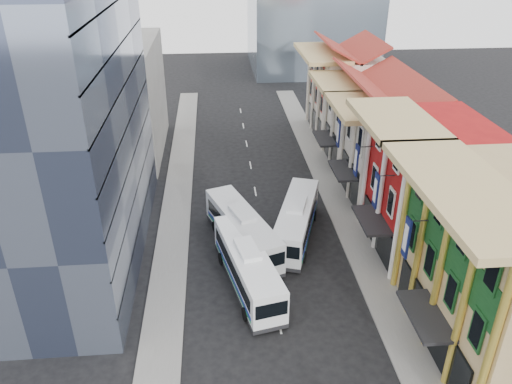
{
  "coord_description": "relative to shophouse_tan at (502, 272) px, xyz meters",
  "views": [
    {
      "loc": [
        -4.11,
        -19.68,
        25.59
      ],
      "look_at": [
        -0.63,
        20.77,
        4.26
      ],
      "focal_mm": 35.0,
      "sensor_mm": 36.0,
      "label": 1
    }
  ],
  "objects": [
    {
      "name": "office_tower",
      "position": [
        -31.0,
        14.0,
        9.0
      ],
      "size": [
        12.0,
        26.0,
        30.0
      ],
      "primitive_type": "cube",
      "color": "#424C69",
      "rests_on": "ground"
    },
    {
      "name": "office_block_far",
      "position": [
        -30.0,
        37.0,
        1.0
      ],
      "size": [
        10.0,
        18.0,
        14.0
      ],
      "primitive_type": "cube",
      "color": "gray",
      "rests_on": "ground"
    },
    {
      "name": "shophouse_cream_far",
      "position": [
        0.0,
        41.0,
        -0.5
      ],
      "size": [
        8.0,
        12.0,
        11.0
      ],
      "primitive_type": "cube",
      "color": "beige",
      "rests_on": "ground"
    },
    {
      "name": "shophouse_tan",
      "position": [
        0.0,
        0.0,
        0.0
      ],
      "size": [
        8.0,
        14.0,
        12.0
      ],
      "primitive_type": "cube",
      "color": "tan",
      "rests_on": "ground"
    },
    {
      "name": "bus_left_near",
      "position": [
        -16.0,
        7.63,
        -4.12
      ],
      "size": [
        5.24,
        12.07,
        3.77
      ],
      "primitive_type": null,
      "rotation": [
        0.0,
        0.0,
        0.22
      ],
      "color": "white",
      "rests_on": "ground"
    },
    {
      "name": "bus_right",
      "position": [
        -11.0,
        14.42,
        -4.13
      ],
      "size": [
        6.18,
        11.93,
        3.74
      ],
      "primitive_type": null,
      "rotation": [
        0.0,
        0.0,
        -0.31
      ],
      "color": "silver",
      "rests_on": "ground"
    },
    {
      "name": "sidewalk_left",
      "position": [
        -22.5,
        17.0,
        -5.92
      ],
      "size": [
        3.0,
        90.0,
        0.15
      ],
      "primitive_type": "cube",
      "color": "slate",
      "rests_on": "ground"
    },
    {
      "name": "bus_left_far",
      "position": [
        -16.07,
        13.21,
        -4.11
      ],
      "size": [
        6.61,
        12.03,
        3.78
      ],
      "primitive_type": null,
      "rotation": [
        0.0,
        0.0,
        0.35
      ],
      "color": "silver",
      "rests_on": "ground"
    },
    {
      "name": "sidewalk_right",
      "position": [
        -5.5,
        17.0,
        -5.92
      ],
      "size": [
        3.0,
        90.0,
        0.15
      ],
      "primitive_type": "cube",
      "color": "slate",
      "rests_on": "ground"
    },
    {
      "name": "shophouse_red",
      "position": [
        0.0,
        12.0,
        0.0
      ],
      "size": [
        8.0,
        10.0,
        12.0
      ],
      "primitive_type": "cube",
      "color": "#A11212",
      "rests_on": "ground"
    },
    {
      "name": "shophouse_cream_mid",
      "position": [
        0.0,
        30.5,
        -1.0
      ],
      "size": [
        8.0,
        9.0,
        10.0
      ],
      "primitive_type": "cube",
      "color": "beige",
      "rests_on": "ground"
    },
    {
      "name": "shophouse_cream_near",
      "position": [
        0.0,
        21.5,
        -1.0
      ],
      "size": [
        8.0,
        9.0,
        10.0
      ],
      "primitive_type": "cube",
      "color": "beige",
      "rests_on": "ground"
    }
  ]
}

